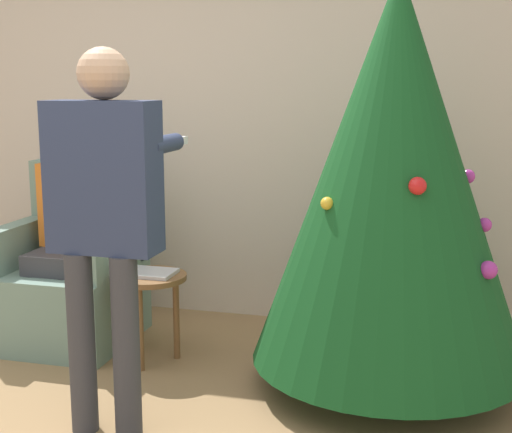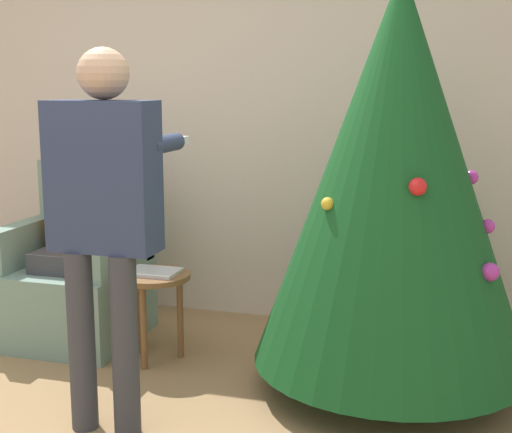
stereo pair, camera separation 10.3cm
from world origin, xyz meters
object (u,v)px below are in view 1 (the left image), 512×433
at_px(side_stool, 150,289).
at_px(person_seated, 67,227).
at_px(armchair, 72,281).
at_px(person_standing, 104,205).
at_px(christmas_tree, 393,172).

bearing_deg(side_stool, person_seated, 162.49).
xyz_separation_m(armchair, person_standing, (0.75, -1.00, 0.67)).
bearing_deg(person_standing, person_seated, 127.71).
bearing_deg(christmas_tree, side_stool, 179.22).
bearing_deg(christmas_tree, person_standing, -147.00).
bearing_deg(person_seated, armchair, 90.00).
relative_size(armchair, person_standing, 0.63).
height_order(person_standing, side_stool, person_standing).
distance_m(armchair, side_stool, 0.65).
distance_m(christmas_tree, person_standing, 1.40).
bearing_deg(side_stool, person_standing, -79.75).
height_order(person_seated, side_stool, person_seated).
height_order(person_seated, person_standing, person_standing).
distance_m(person_seated, person_standing, 1.27).
height_order(christmas_tree, armchair, christmas_tree).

